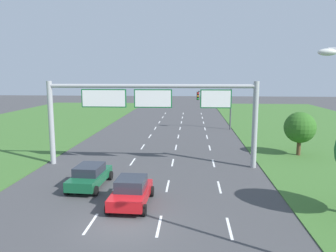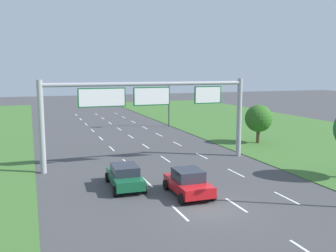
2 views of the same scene
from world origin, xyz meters
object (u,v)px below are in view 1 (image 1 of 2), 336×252
object	(u,v)px
car_near_red	(131,191)
traffic_light_mast	(217,101)
car_lead_silver	(90,176)
roadside_tree_mid	(300,128)
sign_gantry	(150,106)

from	to	relation	value
car_near_red	traffic_light_mast	world-z (taller)	traffic_light_mast
car_near_red	car_lead_silver	world-z (taller)	car_near_red
car_near_red	roadside_tree_mid	distance (m)	18.57
car_near_red	roadside_tree_mid	xyz separation A→B (m)	(13.47, 12.65, 1.87)
sign_gantry	traffic_light_mast	size ratio (longest dim) A/B	3.08
car_lead_silver	traffic_light_mast	bearing A→B (deg)	70.00
car_lead_silver	sign_gantry	distance (m)	7.74
car_near_red	car_lead_silver	size ratio (longest dim) A/B	0.92
car_lead_silver	traffic_light_mast	distance (m)	26.57
traffic_light_mast	roadside_tree_mid	world-z (taller)	traffic_light_mast
car_lead_silver	sign_gantry	size ratio (longest dim) A/B	0.25
car_near_red	sign_gantry	bearing A→B (deg)	90.74
sign_gantry	roadside_tree_mid	bearing A→B (deg)	17.80
car_near_red	traffic_light_mast	xyz separation A→B (m)	(6.88, 27.16, 3.07)
roadside_tree_mid	traffic_light_mast	bearing A→B (deg)	114.44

